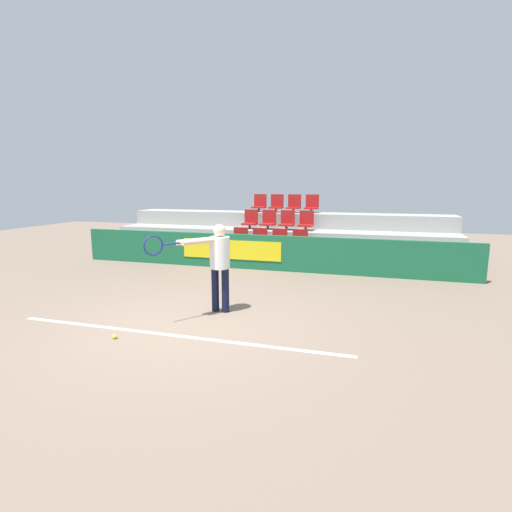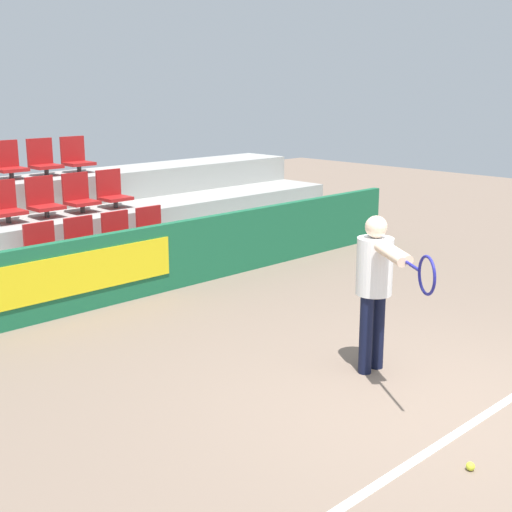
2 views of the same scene
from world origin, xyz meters
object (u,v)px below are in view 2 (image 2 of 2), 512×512
object	(u,v)px
stadium_chair_3	(153,230)
tennis_player	(376,278)
stadium_chair_5	(43,200)
stadium_chair_7	(112,192)
tennis_ball	(470,466)
stadium_chair_9	(8,163)
stadium_chair_2	(119,236)
stadium_chair_11	(76,157)
stadium_chair_6	(79,196)
stadium_chair_1	(83,242)
stadium_chair_10	(43,160)
stadium_chair_0	(44,249)
stadium_chair_4	(5,205)

from	to	relation	value
stadium_chair_3	tennis_player	world-z (taller)	tennis_player
stadium_chair_5	stadium_chair_7	world-z (taller)	same
tennis_player	tennis_ball	world-z (taller)	tennis_player
tennis_ball	stadium_chair_9	bearing A→B (deg)	86.80
stadium_chair_2	stadium_chair_5	xyz separation A→B (m)	(-0.58, 1.01, 0.45)
stadium_chair_11	stadium_chair_7	bearing A→B (deg)	-90.00
stadium_chair_6	stadium_chair_11	bearing A→B (deg)	60.18
stadium_chair_1	stadium_chair_10	size ratio (longest dim) A/B	1.00
stadium_chair_11	stadium_chair_6	bearing A→B (deg)	-119.82
stadium_chair_11	tennis_player	xyz separation A→B (m)	(-0.63, -6.42, -0.63)
stadium_chair_10	stadium_chair_11	world-z (taller)	same
stadium_chair_5	stadium_chair_1	bearing A→B (deg)	-90.00
stadium_chair_1	stadium_chair_6	xyz separation A→B (m)	(0.58, 1.01, 0.45)
stadium_chair_3	stadium_chair_9	xyz separation A→B (m)	(-1.15, 2.01, 0.90)
stadium_chair_11	stadium_chair_1	bearing A→B (deg)	-119.82
stadium_chair_0	stadium_chair_11	xyz separation A→B (m)	(1.73, 2.01, 0.90)
stadium_chair_3	stadium_chair_4	size ratio (longest dim) A/B	1.00
stadium_chair_9	stadium_chair_3	bearing A→B (deg)	-60.18
stadium_chair_4	stadium_chair_1	bearing A→B (deg)	-60.18
stadium_chair_10	stadium_chair_2	bearing A→B (deg)	-90.00
stadium_chair_6	stadium_chair_0	bearing A→B (deg)	-138.90
stadium_chair_5	tennis_player	distance (m)	5.44
stadium_chair_6	stadium_chair_7	xyz separation A→B (m)	(0.58, 0.00, 0.00)
stadium_chair_4	stadium_chair_5	distance (m)	0.58
tennis_player	tennis_ball	bearing A→B (deg)	-86.51
stadium_chair_2	stadium_chair_11	xyz separation A→B (m)	(0.58, 2.01, 0.90)
stadium_chair_11	stadium_chair_3	bearing A→B (deg)	-90.00
tennis_ball	stadium_chair_6	bearing A→B (deg)	81.68
stadium_chair_9	stadium_chair_10	size ratio (longest dim) A/B	1.00
stadium_chair_7	tennis_ball	size ratio (longest dim) A/B	8.70
stadium_chair_6	stadium_chair_11	xyz separation A→B (m)	(0.58, 1.01, 0.45)
stadium_chair_0	stadium_chair_6	xyz separation A→B (m)	(1.15, 1.01, 0.45)
stadium_chair_11	stadium_chair_10	bearing A→B (deg)	180.00
stadium_chair_4	stadium_chair_10	distance (m)	1.60
stadium_chair_3	stadium_chair_11	size ratio (longest dim) A/B	1.00
stadium_chair_4	stadium_chair_10	world-z (taller)	stadium_chair_10
stadium_chair_4	stadium_chair_5	size ratio (longest dim) A/B	1.00
stadium_chair_5	stadium_chair_10	distance (m)	1.24
stadium_chair_5	tennis_player	size ratio (longest dim) A/B	0.37
stadium_chair_5	stadium_chair_7	distance (m)	1.15
stadium_chair_0	stadium_chair_9	size ratio (longest dim) A/B	1.00
stadium_chair_1	stadium_chair_5	xyz separation A→B (m)	(0.00, 1.01, 0.45)
stadium_chair_3	tennis_ball	size ratio (longest dim) A/B	8.70
stadium_chair_3	stadium_chair_10	bearing A→B (deg)	105.99
stadium_chair_4	stadium_chair_11	size ratio (longest dim) A/B	1.00
stadium_chair_3	stadium_chair_6	world-z (taller)	stadium_chair_6
stadium_chair_2	stadium_chair_4	xyz separation A→B (m)	(-1.15, 1.01, 0.45)
stadium_chair_6	stadium_chair_10	size ratio (longest dim) A/B	1.00
stadium_chair_6	tennis_ball	size ratio (longest dim) A/B	8.70
stadium_chair_2	stadium_chair_11	bearing A→B (deg)	74.01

